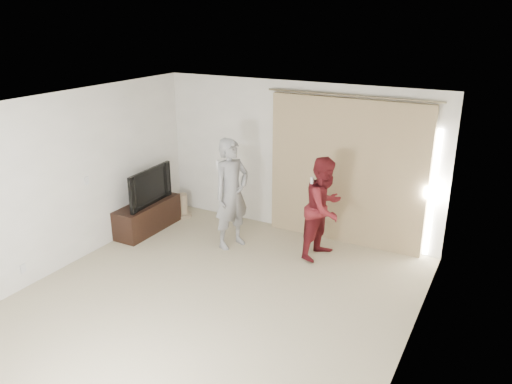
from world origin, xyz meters
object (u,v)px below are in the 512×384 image
Objects in this scene: person_man at (232,194)px; person_woman at (324,208)px; tv at (145,186)px; tv_console at (148,216)px.

person_man reaches higher than person_woman.
tv is at bearing -170.31° from person_woman.
tv is 3.12m from person_woman.
person_man is at bearing -86.91° from tv.
tv is (0.00, 0.00, 0.57)m from tv_console.
tv_console is 0.82× the size of person_woman.
person_man is (1.63, 0.17, 0.65)m from tv_console.
person_woman is (1.45, 0.35, -0.10)m from person_man.
person_woman is (3.08, 0.53, 0.55)m from tv_console.
person_man is 1.12× the size of person_woman.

